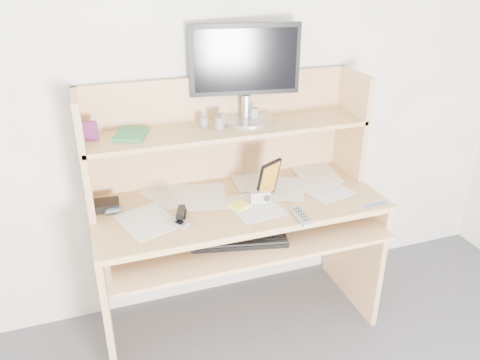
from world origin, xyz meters
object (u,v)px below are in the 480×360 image
object	(u,v)px
tv_remote	(301,216)
game_case	(268,179)
keyboard	(239,239)
monitor	(245,70)
desk	(234,203)

from	to	relation	value
tv_remote	game_case	size ratio (longest dim) A/B	0.90
keyboard	game_case	world-z (taller)	game_case
keyboard	monitor	distance (m)	0.81
desk	monitor	bearing A→B (deg)	53.07
desk	monitor	distance (m)	0.66
game_case	keyboard	bearing A→B (deg)	-168.53
tv_remote	monitor	distance (m)	0.75
tv_remote	game_case	world-z (taller)	game_case
desk	keyboard	xyz separation A→B (m)	(-0.07, -0.28, -0.03)
game_case	monitor	world-z (taller)	monitor
desk	tv_remote	xyz separation A→B (m)	(0.21, -0.34, 0.07)
desk	keyboard	distance (m)	0.29
keyboard	monitor	world-z (taller)	monitor
keyboard	game_case	xyz separation A→B (m)	(0.21, 0.18, 0.19)
game_case	monitor	size ratio (longest dim) A/B	0.36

